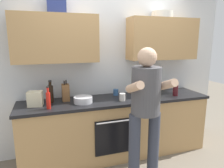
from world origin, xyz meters
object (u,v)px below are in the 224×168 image
bottle_hotsauce (48,100)px  bottle_wine (176,90)px  bottle_soy (51,93)px  cup_ceramic (175,90)px  bottle_oil (139,90)px  cup_tea (116,92)px  cup_coffee (122,97)px  person_standing (146,106)px  knife_block (66,92)px  grocery_bag_rice (35,99)px  bottle_syrup (156,90)px  bottle_soda (158,85)px  mixing_bowl (83,100)px

bottle_hotsauce → bottle_wine: bearing=1.4°
bottle_soy → cup_ceramic: size_ratio=3.69×
bottle_oil → cup_tea: bottle_oil is taller
bottle_oil → cup_coffee: 0.40m
person_standing → bottle_soy: size_ratio=5.32×
cup_ceramic → knife_block: knife_block is taller
person_standing → grocery_bag_rice: (-1.24, 0.72, 0.01)m
cup_tea → bottle_oil: bearing=-21.4°
bottle_hotsauce → cup_ceramic: bottle_hotsauce is taller
bottle_soy → cup_tea: 1.00m
person_standing → bottle_oil: size_ratio=6.78×
bottle_syrup → cup_tea: bottle_syrup is taller
cup_coffee → bottle_wine: bearing=0.0°
bottle_soda → mixing_bowl: (-1.31, -0.22, -0.08)m
bottle_syrup → mixing_bowl: bearing=175.5°
bottle_soy → mixing_bowl: (0.42, -0.15, -0.09)m
person_standing → bottle_oil: bearing=69.8°
bottle_hotsauce → bottle_soda: (1.78, 0.35, 0.00)m
bottle_soy → mixing_bowl: size_ratio=1.21×
cup_coffee → cup_tea: (0.01, 0.32, -0.01)m
bottle_syrup → knife_block: same height
cup_coffee → grocery_bag_rice: bearing=173.6°
person_standing → cup_tea: person_standing is taller
bottle_hotsauce → bottle_soda: size_ratio=0.98×
knife_block → bottle_oil: bearing=-4.1°
person_standing → bottle_soy: 1.33m
bottle_syrup → bottle_soda: bearing=54.7°
bottle_wine → bottle_soy: size_ratio=0.77×
cup_coffee → bottle_oil: bearing=27.8°
bottle_hotsauce → grocery_bag_rice: 0.24m
cup_coffee → cup_ceramic: size_ratio=1.26×
bottle_oil → mixing_bowl: bearing=-173.2°
bottle_soda → person_standing: bearing=-127.9°
bottle_hotsauce → grocery_bag_rice: size_ratio=1.46×
person_standing → bottle_oil: person_standing is taller
bottle_wine → grocery_bag_rice: 2.07m
bottle_syrup → cup_tea: (-0.53, 0.33, -0.07)m
mixing_bowl → bottle_wine: bearing=-3.1°
cup_coffee → bottle_soy: bearing=166.7°
grocery_bag_rice → bottle_soda: bearing=4.9°
bottle_wine → cup_coffee: bearing=-180.0°
bottle_oil → grocery_bag_rice: size_ratio=1.24×
person_standing → grocery_bag_rice: size_ratio=8.42×
mixing_bowl → grocery_bag_rice: (-0.62, 0.05, 0.06)m
person_standing → cup_ceramic: bearing=38.6°
knife_block → person_standing: bearing=-45.8°
bottle_wine → bottle_syrup: bottle_syrup is taller
person_standing → bottle_wine: 1.02m
bottle_syrup → grocery_bag_rice: size_ratio=1.49×
mixing_bowl → person_standing: bearing=-47.4°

